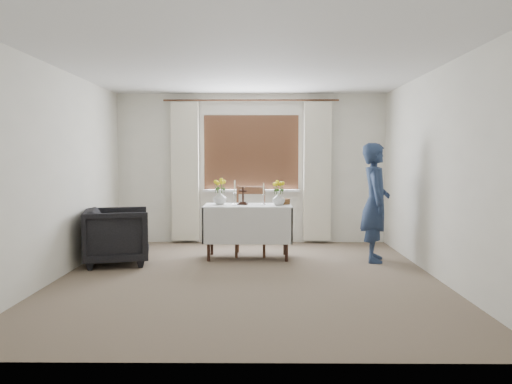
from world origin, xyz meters
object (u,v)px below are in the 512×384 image
(wooden_chair, at_px, (251,221))
(flower_vase_right, at_px, (279,199))
(altar_table, at_px, (248,231))
(armchair, at_px, (117,236))
(wooden_cross, at_px, (243,196))
(flower_vase_left, at_px, (220,198))
(person, at_px, (375,202))

(wooden_chair, bearing_deg, flower_vase_right, -30.97)
(altar_table, bearing_deg, armchair, -166.73)
(wooden_cross, xyz_separation_m, flower_vase_left, (-0.34, 0.05, -0.03))
(person, height_order, flower_vase_right, person)
(wooden_chair, xyz_separation_m, person, (1.73, -0.42, 0.31))
(armchair, bearing_deg, flower_vase_right, -94.48)
(person, relative_size, flower_vase_left, 8.36)
(altar_table, bearing_deg, wooden_cross, 155.23)
(altar_table, distance_m, armchair, 1.80)
(wooden_chair, distance_m, wooden_cross, 0.44)
(armchair, xyz_separation_m, wooden_cross, (1.69, 0.45, 0.51))
(altar_table, distance_m, wooden_chair, 0.25)
(person, xyz_separation_m, wooden_cross, (-1.83, 0.23, 0.07))
(armchair, bearing_deg, altar_table, -91.13)
(armchair, distance_m, flower_vase_left, 1.52)
(flower_vase_right, bearing_deg, person, -7.32)
(wooden_chair, relative_size, armchair, 1.20)
(person, bearing_deg, wooden_cross, 91.68)
(wooden_cross, bearing_deg, wooden_chair, 72.50)
(flower_vase_right, bearing_deg, altar_table, 176.00)
(altar_table, relative_size, wooden_chair, 1.23)
(wooden_chair, xyz_separation_m, armchair, (-1.79, -0.63, -0.12))
(wooden_chair, bearing_deg, flower_vase_left, -163.44)
(armchair, relative_size, wooden_cross, 3.21)
(person, relative_size, wooden_cross, 6.27)
(altar_table, height_order, flower_vase_right, flower_vase_right)
(wooden_cross, relative_size, flower_vase_right, 1.41)
(wooden_cross, relative_size, flower_vase_left, 1.33)
(wooden_chair, distance_m, flower_vase_right, 0.59)
(wooden_chair, bearing_deg, armchair, -160.38)
(wooden_chair, relative_size, flower_vase_left, 5.16)
(armchair, bearing_deg, wooden_cross, -89.57)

